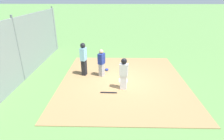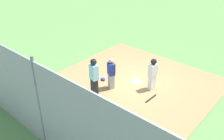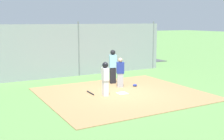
# 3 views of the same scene
# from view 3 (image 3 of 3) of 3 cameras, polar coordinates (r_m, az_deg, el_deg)

# --- Properties ---
(ground_plane) EXTENTS (140.00, 140.00, 0.00)m
(ground_plane) POSITION_cam_3_polar(r_m,az_deg,el_deg) (13.46, 2.04, -4.80)
(ground_plane) COLOR #5B8947
(dirt_infield) EXTENTS (7.20, 6.40, 0.03)m
(dirt_infield) POSITION_cam_3_polar(r_m,az_deg,el_deg) (13.45, 2.04, -4.73)
(dirt_infield) COLOR #9E774C
(dirt_infield) RESTS_ON ground_plane
(home_plate) EXTENTS (0.46, 0.46, 0.02)m
(home_plate) POSITION_cam_3_polar(r_m,az_deg,el_deg) (13.45, 2.04, -4.63)
(home_plate) COLOR white
(home_plate) RESTS_ON dirt_infield
(catcher) EXTENTS (0.46, 0.40, 1.51)m
(catcher) POSITION_cam_3_polar(r_m,az_deg,el_deg) (14.56, 1.67, -0.43)
(catcher) COLOR #9E9EA3
(catcher) RESTS_ON dirt_infield
(umpire) EXTENTS (0.43, 0.34, 1.83)m
(umpire) POSITION_cam_3_polar(r_m,az_deg,el_deg) (15.42, 0.17, 0.88)
(umpire) COLOR black
(umpire) RESTS_ON dirt_infield
(runner) EXTENTS (0.32, 0.42, 1.54)m
(runner) POSITION_cam_3_polar(r_m,az_deg,el_deg) (12.86, -1.35, -1.39)
(runner) COLOR silver
(runner) RESTS_ON dirt_infield
(baseball_bat) EXTENTS (0.08, 0.76, 0.06)m
(baseball_bat) POSITION_cam_3_polar(r_m,az_deg,el_deg) (13.46, -4.34, -4.56)
(baseball_bat) COLOR black
(baseball_bat) RESTS_ON dirt_infield
(catcher_mask) EXTENTS (0.24, 0.20, 0.12)m
(catcher_mask) POSITION_cam_3_polar(r_m,az_deg,el_deg) (14.89, 4.57, -3.04)
(catcher_mask) COLOR navy
(catcher_mask) RESTS_ON dirt_infield
(backstop_fence) EXTENTS (12.00, 0.10, 3.35)m
(backstop_fence) POSITION_cam_3_polar(r_m,az_deg,el_deg) (17.82, -6.67, 3.97)
(backstop_fence) COLOR #93999E
(backstop_fence) RESTS_ON ground_plane
(parking_lot) EXTENTS (18.00, 5.20, 0.04)m
(parking_lot) POSITION_cam_3_polar(r_m,az_deg,el_deg) (22.65, -11.37, 1.03)
(parking_lot) COLOR #424247
(parking_lot) RESTS_ON ground_plane
(parked_car_silver) EXTENTS (4.21, 1.90, 1.28)m
(parked_car_silver) POSITION_cam_3_polar(r_m,az_deg,el_deg) (25.47, 2.19, 3.51)
(parked_car_silver) COLOR #B2B2B7
(parked_car_silver) RESTS_ON parking_lot
(parked_car_white) EXTENTS (4.33, 2.17, 1.28)m
(parked_car_white) POSITION_cam_3_polar(r_m,az_deg,el_deg) (22.37, -20.64, 2.02)
(parked_car_white) COLOR silver
(parked_car_white) RESTS_ON parking_lot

